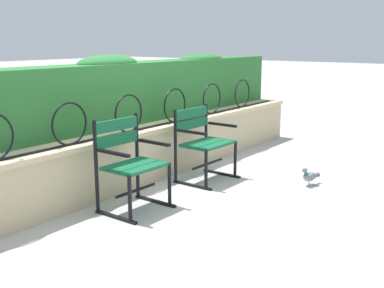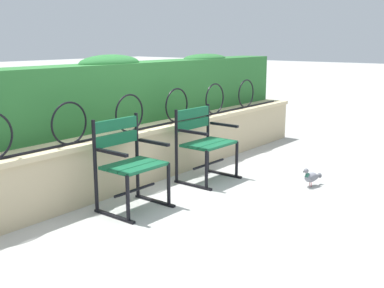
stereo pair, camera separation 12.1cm
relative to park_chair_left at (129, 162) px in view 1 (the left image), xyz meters
name	(u,v)px [view 1 (the left image)]	position (x,y,z in m)	size (l,w,h in m)	color
ground_plane	(200,196)	(0.70, -0.33, -0.47)	(60.00, 60.00, 0.00)	#ADADA8
stone_wall	(138,155)	(0.70, 0.54, -0.15)	(6.65, 0.41, 0.62)	#C6B289
iron_arch_fence	(130,115)	(0.52, 0.47, 0.34)	(6.12, 0.02, 0.42)	black
hedge_row	(106,92)	(0.64, 0.96, 0.55)	(6.51, 0.47, 0.85)	#2D7033
park_chair_left	(129,162)	(0.00, 0.00, 0.00)	(0.60, 0.53, 0.89)	#145B38
park_chair_right	(202,141)	(1.23, 0.01, -0.01)	(0.64, 0.53, 0.85)	#145B38
pigeon_near_chairs	(310,176)	(1.74, -1.11, -0.36)	(0.29, 0.14, 0.22)	gray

